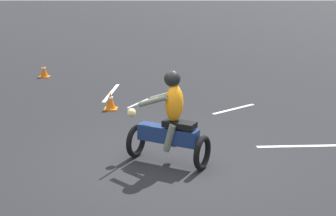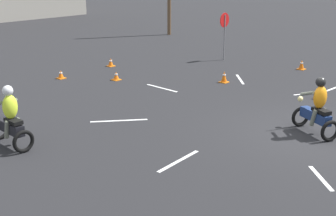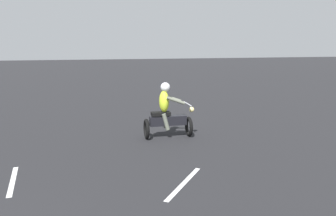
# 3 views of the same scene
# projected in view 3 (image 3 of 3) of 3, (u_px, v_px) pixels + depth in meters

# --- Properties ---
(motorcycle_rider_background) EXTENTS (0.70, 1.52, 1.66)m
(motorcycle_rider_background) POSITION_uv_depth(u_px,v_px,m) (167.00, 114.00, 9.66)
(motorcycle_rider_background) COLOR black
(motorcycle_rider_background) RESTS_ON ground
(lane_stripe_nw) EXTENTS (1.41, 1.19, 0.01)m
(lane_stripe_nw) POSITION_uv_depth(u_px,v_px,m) (184.00, 183.00, 6.57)
(lane_stripe_nw) COLOR silver
(lane_stripe_nw) RESTS_ON ground
(lane_stripe_w) EXTENTS (1.60, 0.24, 0.01)m
(lane_stripe_w) POSITION_uv_depth(u_px,v_px,m) (13.00, 181.00, 6.68)
(lane_stripe_w) COLOR silver
(lane_stripe_w) RESTS_ON ground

